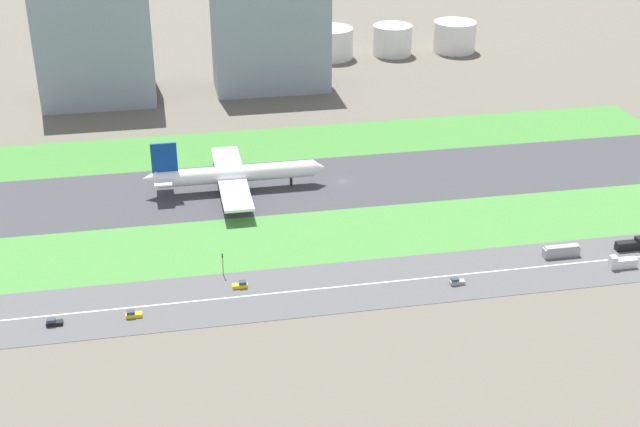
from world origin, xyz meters
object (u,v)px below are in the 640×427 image
object	(u,v)px
airliner	(232,174)
fuel_tank_centre	(392,40)
truck_1	(622,263)
fuel_tank_east	(454,36)
fuel_tank_west	(331,43)
hangar_building	(270,38)
terminal_building	(95,40)
truck_0	(629,245)
car_2	(457,282)
traffic_light	(223,263)
car_3	(54,322)
car_0	(133,314)
car_1	(241,285)
bus_0	(561,251)

from	to	relation	value
airliner	fuel_tank_centre	bearing A→B (deg)	57.32
airliner	truck_1	xyz separation A→B (m)	(109.71, -78.00, -4.56)
fuel_tank_east	airliner	bearing A→B (deg)	-130.70
truck_1	fuel_tank_centre	bearing A→B (deg)	-88.14
airliner	fuel_tank_west	xyz separation A→B (m)	(68.17, 159.00, 1.72)
truck_1	hangar_building	world-z (taller)	hangar_building
terminal_building	fuel_tank_centre	size ratio (longest dim) A/B	2.63
truck_0	car_2	bearing A→B (deg)	-170.55
traffic_light	fuel_tank_west	xyz separation A→B (m)	(77.00, 219.01, 3.66)
airliner	fuel_tank_east	bearing A→B (deg)	49.30
airliner	car_3	world-z (taller)	airliner
fuel_tank_east	truck_1	bearing A→B (deg)	-96.52
airliner	fuel_tank_east	xyz separation A→B (m)	(136.78, 159.00, 1.81)
car_0	car_3	bearing A→B (deg)	0.00
truck_1	traffic_light	size ratio (longest dim) A/B	1.17
hangar_building	fuel_tank_west	bearing A→B (deg)	49.80
truck_0	fuel_tank_centre	world-z (taller)	fuel_tank_centre
truck_1	fuel_tank_west	size ratio (longest dim) A/B	0.35
hangar_building	fuel_tank_centre	world-z (taller)	hangar_building
airliner	car_1	world-z (taller)	airliner
hangar_building	fuel_tank_centre	distance (m)	86.32
traffic_light	fuel_tank_east	size ratio (longest dim) A/B	0.31
car_3	hangar_building	size ratio (longest dim) A/B	0.08
car_3	fuel_tank_east	bearing A→B (deg)	-129.15
terminal_building	fuel_tank_east	size ratio (longest dim) A/B	2.39
car_2	fuel_tank_west	xyz separation A→B (m)	(10.61, 237.00, 7.03)
airliner	traffic_light	size ratio (longest dim) A/B	9.03
car_3	traffic_light	xyz separation A→B (m)	(47.36, 17.99, 3.37)
bus_0	terminal_building	bearing A→B (deg)	128.40
hangar_building	fuel_tank_centre	bearing A→B (deg)	32.06
terminal_building	hangar_building	world-z (taller)	terminal_building
car_0	car_1	distance (m)	32.18
truck_1	fuel_tank_centre	distance (m)	237.21
airliner	traffic_light	xyz separation A→B (m)	(-8.83, -60.01, -1.94)
car_0	car_2	distance (m)	92.70
terminal_building	fuel_tank_centre	world-z (taller)	terminal_building
truck_0	bus_0	bearing A→B (deg)	180.00
airliner	truck_1	size ratio (longest dim) A/B	7.74
car_2	terminal_building	bearing A→B (deg)	-60.85
airliner	terminal_building	bearing A→B (deg)	113.48
truck_1	terminal_building	size ratio (longest dim) A/B	0.15
bus_0	terminal_building	size ratio (longest dim) A/B	0.21
hangar_building	fuel_tank_centre	xyz separation A→B (m)	(71.86, 45.00, -16.21)
truck_1	fuel_tank_east	bearing A→B (deg)	-96.52
car_3	fuel_tank_centre	distance (m)	285.03
car_0	car_1	world-z (taller)	same
truck_0	fuel_tank_west	distance (m)	232.41
airliner	car_3	distance (m)	96.28
truck_1	car_0	xyz separation A→B (m)	(-144.85, 0.00, -0.75)
fuel_tank_centre	car_0	bearing A→B (deg)	-120.06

